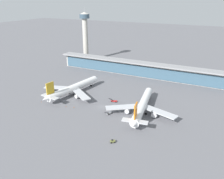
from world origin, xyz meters
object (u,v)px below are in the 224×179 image
control_tower (85,33)px  safety_cone_charlie (41,102)px  airliner_left_stand (73,88)px  service_truck_mid_apron_red (114,101)px  safety_cone_alpha (74,107)px  service_truck_near_nose_olive (113,141)px  safety_cone_bravo (66,106)px  service_truck_under_wing_grey (109,113)px  airliner_centre_stand (142,106)px

control_tower → safety_cone_charlie: control_tower is taller
airliner_left_stand → safety_cone_charlie: 27.96m
safety_cone_charlie → airliner_left_stand: bearing=61.8°
service_truck_mid_apron_red → safety_cone_alpha: (-21.79, -22.81, -0.49)m
service_truck_near_nose_olive → control_tower: control_tower is taller
control_tower → safety_cone_bravo: size_ratio=93.21×
safety_cone_alpha → safety_cone_bravo: (-6.12, -1.29, 0.00)m
service_truck_near_nose_olive → service_truck_under_wing_grey: size_ratio=0.48×
service_truck_under_wing_grey → control_tower: (-94.43, 117.02, 34.86)m
airliner_left_stand → safety_cone_charlie: (-12.98, -24.21, -5.20)m
control_tower → safety_cone_alpha: 141.48m
service_truck_under_wing_grey → safety_cone_bravo: 34.55m
airliner_centre_stand → service_truck_mid_apron_red: size_ratio=9.45×
airliner_left_stand → control_tower: (-50.47, 99.03, 30.16)m
service_truck_near_nose_olive → safety_cone_alpha: service_truck_near_nose_olive is taller
airliner_left_stand → airliner_centre_stand: same height
service_truck_near_nose_olive → service_truck_mid_apron_red: 55.08m
service_truck_near_nose_olive → safety_cone_alpha: size_ratio=4.67×
service_truck_near_nose_olive → control_tower: size_ratio=0.05×
service_truck_under_wing_grey → safety_cone_alpha: size_ratio=9.80×
control_tower → safety_cone_charlie: (37.49, -123.24, -35.36)m
safety_cone_alpha → safety_cone_charlie: bearing=-173.4°
safety_cone_charlie → service_truck_near_nose_olive: bearing=-17.4°
airliner_left_stand → service_truck_under_wing_grey: 47.74m
safety_cone_alpha → safety_cone_charlie: 28.96m
airliner_centre_stand → service_truck_near_nose_olive: airliner_centre_stand is taller
airliner_left_stand → service_truck_near_nose_olive: bearing=-37.7°
airliner_left_stand → safety_cone_charlie: airliner_left_stand is taller
control_tower → safety_cone_bravo: (60.14, -121.19, -35.36)m
control_tower → safety_cone_alpha: bearing=-61.1°
airliner_left_stand → control_tower: size_ratio=1.01×
airliner_left_stand → safety_cone_charlie: bearing=-118.2°
control_tower → safety_cone_charlie: 133.58m
airliner_left_stand → safety_cone_alpha: bearing=-52.9°
service_truck_mid_apron_red → safety_cone_charlie: 56.93m
airliner_centre_stand → safety_cone_bravo: (-54.12, -16.38, -5.20)m
control_tower → airliner_centre_stand: bearing=-42.5°
airliner_left_stand → control_tower: bearing=117.0°
service_truck_near_nose_olive → control_tower: bearing=127.4°
service_truck_near_nose_olive → service_truck_mid_apron_red: bearing=115.9°
service_truck_near_nose_olive → safety_cone_alpha: bearing=149.7°
airliner_centre_stand → service_truck_under_wing_grey: 23.75m
airliner_left_stand → service_truck_mid_apron_red: 37.92m
service_truck_near_nose_olive → safety_cone_charlie: bearing=162.6°
airliner_left_stand → safety_cone_alpha: size_ratio=93.81×
service_truck_under_wing_grey → safety_cone_charlie: (-56.94, -6.22, -0.49)m
service_truck_near_nose_olive → safety_cone_bravo: (-51.95, 25.46, -0.56)m
airliner_left_stand → service_truck_under_wing_grey: (43.96, -17.99, -4.71)m
safety_cone_alpha → airliner_centre_stand: bearing=17.5°
airliner_left_stand → service_truck_under_wing_grey: bearing=-22.3°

